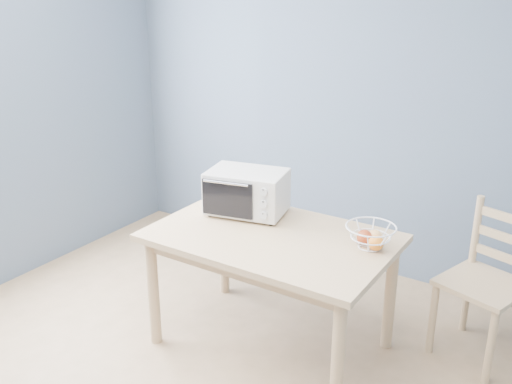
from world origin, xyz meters
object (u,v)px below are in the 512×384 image
Objects in this scene: toaster_oven at (244,191)px; fruit_basket at (371,236)px; dining_chair at (487,285)px; dining_table at (271,250)px.

fruit_basket is (0.87, -0.04, -0.08)m from toaster_oven.
dining_table is at bearing -133.32° from dining_chair.
dining_chair is (1.43, 0.43, -0.44)m from toaster_oven.
dining_table is 1.50× the size of dining_chair.
dining_chair is at bearing 39.77° from fruit_basket.
fruit_basket is at bearing 15.55° from dining_table.
dining_table is at bearing -43.14° from toaster_oven.
fruit_basket is 0.37× the size of dining_chair.
toaster_oven is at bearing 177.54° from fruit_basket.
dining_table is 0.45m from toaster_oven.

